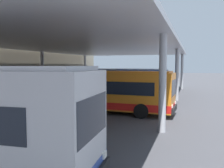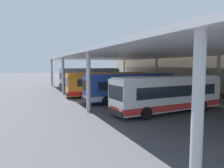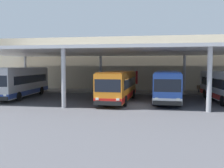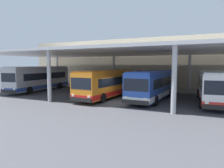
# 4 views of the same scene
# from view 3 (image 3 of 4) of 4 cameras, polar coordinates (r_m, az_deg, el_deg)

# --- Properties ---
(ground_plane) EXTENTS (200.00, 200.00, 0.00)m
(ground_plane) POSITION_cam_3_polar(r_m,az_deg,el_deg) (23.80, 5.29, -4.87)
(ground_plane) COLOR #47474C
(platform_kerb) EXTENTS (42.00, 4.50, 0.18)m
(platform_kerb) POSITION_cam_3_polar(r_m,az_deg,el_deg) (35.43, 6.62, -1.79)
(platform_kerb) COLOR gray
(platform_kerb) RESTS_ON ground
(station_building_facade) EXTENTS (48.00, 1.60, 8.26)m
(station_building_facade) POSITION_cam_3_polar(r_m,az_deg,el_deg) (38.49, 6.90, 4.70)
(station_building_facade) COLOR #C1B293
(station_building_facade) RESTS_ON ground
(canopy_shelter) EXTENTS (40.00, 17.00, 5.55)m
(canopy_shelter) POSITION_cam_3_polar(r_m,az_deg,el_deg) (29.04, 6.12, 7.25)
(canopy_shelter) COLOR silver
(canopy_shelter) RESTS_ON ground
(bus_nearest_bay) EXTENTS (3.37, 11.49, 3.57)m
(bus_nearest_bay) POSITION_cam_3_polar(r_m,az_deg,el_deg) (31.58, -20.08, 0.47)
(bus_nearest_bay) COLOR #B7B7BC
(bus_nearest_bay) RESTS_ON ground
(bus_second_bay) EXTENTS (3.03, 10.63, 3.17)m
(bus_second_bay) POSITION_cam_3_polar(r_m,az_deg,el_deg) (26.17, 1.48, -0.39)
(bus_second_bay) COLOR orange
(bus_second_bay) RESTS_ON ground
(bus_middle_bay) EXTENTS (3.10, 10.65, 3.17)m
(bus_middle_bay) POSITION_cam_3_polar(r_m,az_deg,el_deg) (26.86, 12.58, -0.37)
(bus_middle_bay) COLOR #284CA8
(bus_middle_bay) RESTS_ON ground
(bench_waiting) EXTENTS (1.80, 0.45, 0.92)m
(bench_waiting) POSITION_cam_3_polar(r_m,az_deg,el_deg) (36.07, 20.35, -1.00)
(bench_waiting) COLOR brown
(bench_waiting) RESTS_ON platform_kerb
(banner_sign) EXTENTS (0.70, 0.12, 3.20)m
(banner_sign) POSITION_cam_3_polar(r_m,az_deg,el_deg) (34.52, 5.35, 1.22)
(banner_sign) COLOR #B2B2B7
(banner_sign) RESTS_ON platform_kerb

